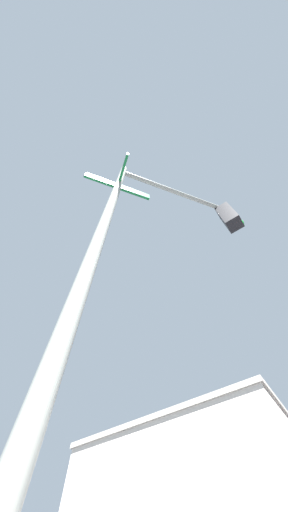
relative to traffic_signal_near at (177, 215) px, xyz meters
The scene contains 1 object.
traffic_signal_near is the anchor object (origin of this frame).
Camera 1 is at (-5.67, -8.07, 0.94)m, focal length 16.71 mm.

